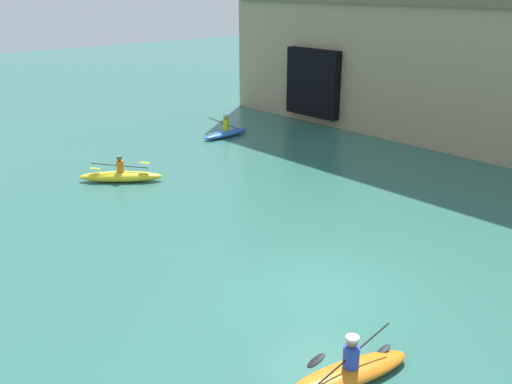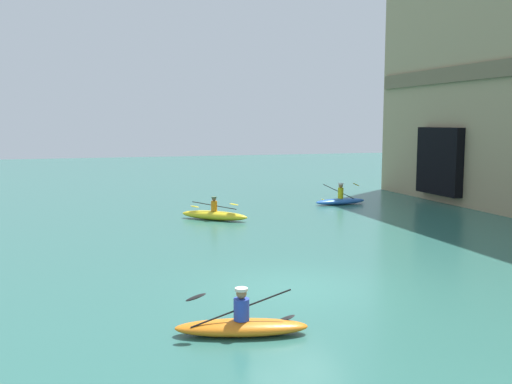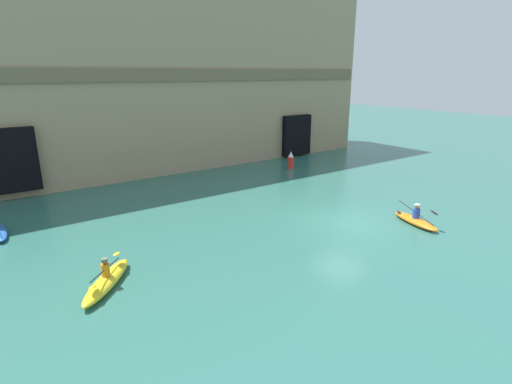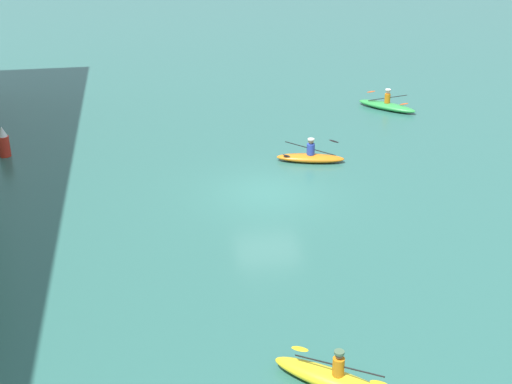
{
  "view_description": "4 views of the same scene",
  "coord_description": "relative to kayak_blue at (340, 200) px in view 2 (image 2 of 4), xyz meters",
  "views": [
    {
      "loc": [
        8.59,
        -10.05,
        7.52
      ],
      "look_at": [
        -4.79,
        1.98,
        0.9
      ],
      "focal_mm": 40.0,
      "sensor_mm": 36.0,
      "label": 1
    },
    {
      "loc": [
        13.88,
        -5.48,
        4.44
      ],
      "look_at": [
        -4.79,
        0.4,
        2.04
      ],
      "focal_mm": 40.0,
      "sensor_mm": 36.0,
      "label": 2
    },
    {
      "loc": [
        -14.14,
        -12.56,
        7.11
      ],
      "look_at": [
        -3.49,
        2.25,
        1.63
      ],
      "focal_mm": 28.0,
      "sensor_mm": 36.0,
      "label": 3
    },
    {
      "loc": [
        -23.9,
        4.47,
        11.03
      ],
      "look_at": [
        -3.31,
        1.01,
        1.59
      ],
      "focal_mm": 50.0,
      "sensor_mm": 36.0,
      "label": 4
    }
  ],
  "objects": [
    {
      "name": "kayak_orange",
      "position": [
        16.71,
        -10.39,
        -0.01
      ],
      "size": [
        1.41,
        2.89,
        1.01
      ],
      "rotation": [
        0.0,
        0.0,
        4.46
      ],
      "color": "orange",
      "rests_on": "ground"
    },
    {
      "name": "kayak_yellow",
      "position": [
        2.74,
        -7.67,
        0.02
      ],
      "size": [
        2.65,
        2.95,
        1.07
      ],
      "rotation": [
        0.0,
        0.0,
        4.01
      ],
      "color": "yellow",
      "rests_on": "ground"
    },
    {
      "name": "kayak_blue",
      "position": [
        0.0,
        0.0,
        0.0
      ],
      "size": [
        0.93,
        2.98,
        1.19
      ],
      "rotation": [
        0.0,
        0.0,
        4.77
      ],
      "color": "blue",
      "rests_on": "ground"
    },
    {
      "name": "ground_plane",
      "position": [
        13.9,
        -8.08,
        -0.22
      ],
      "size": [
        120.0,
        120.0,
        0.0
      ],
      "primitive_type": "plane",
      "color": "#2D665B"
    }
  ]
}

